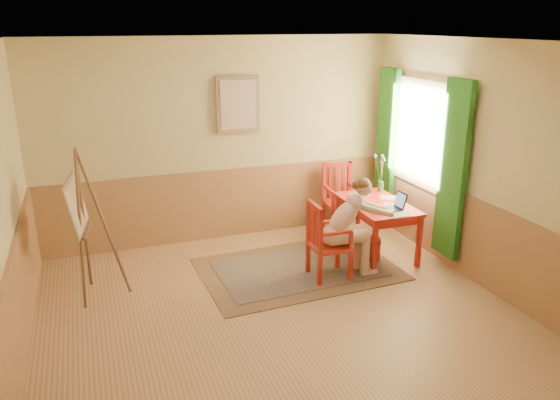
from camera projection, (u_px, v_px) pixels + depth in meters
name	position (u px, v px, depth m)	size (l,w,h in m)	color
room	(276.00, 186.00, 5.40)	(5.04, 4.54, 2.84)	tan
wainscot	(253.00, 240.00, 6.39)	(5.00, 4.50, 1.00)	tan
window	(418.00, 149.00, 7.18)	(0.12, 2.01, 2.20)	white
wall_portrait	(238.00, 104.00, 7.28)	(0.60, 0.05, 0.76)	#9D7B5B
rug	(298.00, 269.00, 6.77)	(2.45, 1.68, 0.02)	#8C7251
table	(377.00, 209.00, 7.05)	(0.75, 1.22, 0.72)	red
chair_left	(326.00, 241.00, 6.40)	(0.46, 0.44, 0.97)	red
chair_back	(340.00, 198.00, 7.89)	(0.49, 0.50, 1.01)	red
figure	(350.00, 223.00, 6.42)	(0.91, 0.40, 1.23)	beige
laptop	(393.00, 206.00, 6.75)	(0.36, 0.22, 0.22)	#1E2338
papers	(385.00, 203.00, 7.01)	(0.61, 1.07, 0.00)	white
vase	(381.00, 174.00, 7.45)	(0.18, 0.26, 0.52)	#3F724C
wastebasket	(370.00, 249.00, 7.00)	(0.28, 0.28, 0.30)	#B42D1C
easel	(79.00, 211.00, 5.81)	(0.62, 0.77, 1.73)	brown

